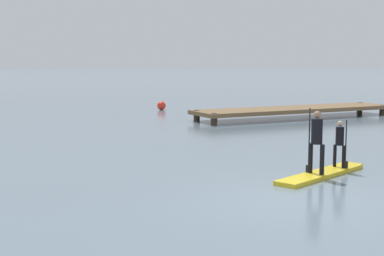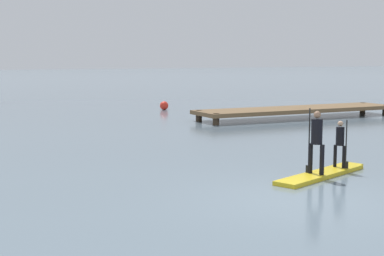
% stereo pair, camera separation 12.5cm
% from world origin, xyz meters
% --- Properties ---
extents(ground_plane, '(240.00, 240.00, 0.00)m').
position_xyz_m(ground_plane, '(0.00, 0.00, 0.00)').
color(ground_plane, slate).
extents(paddleboard_near, '(3.34, 1.70, 0.10)m').
position_xyz_m(paddleboard_near, '(1.98, 1.59, 0.05)').
color(paddleboard_near, gold).
rests_on(paddleboard_near, ground).
extents(paddler_adult, '(0.34, 0.46, 1.56)m').
position_xyz_m(paddler_adult, '(1.69, 1.48, 0.96)').
color(paddler_adult, black).
rests_on(paddler_adult, paddleboard_near).
extents(paddler_child_solo, '(0.27, 0.39, 1.22)m').
position_xyz_m(paddler_child_solo, '(2.74, 1.87, 0.77)').
color(paddler_child_solo, black).
rests_on(paddler_child_solo, paddleboard_near).
extents(floating_dock, '(10.12, 2.21, 0.49)m').
position_xyz_m(floating_dock, '(9.50, 12.88, 0.39)').
color(floating_dock, brown).
rests_on(floating_dock, ground).
extents(mooring_buoy_mid, '(0.47, 0.47, 0.47)m').
position_xyz_m(mooring_buoy_mid, '(5.54, 19.42, 0.23)').
color(mooring_buoy_mid, red).
rests_on(mooring_buoy_mid, ground).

